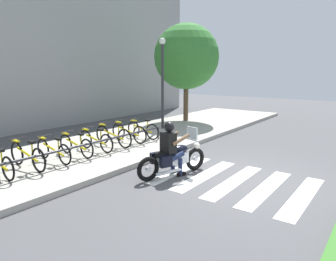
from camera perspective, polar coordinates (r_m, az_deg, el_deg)
The scene contains 20 objects.
ground_plane at distance 8.28m, azimuth 13.05°, elevation -8.39°, with size 48.00×48.00×0.00m, color #4C4C4F.
sidewalk at distance 11.00m, azimuth -11.02°, elevation -3.07°, with size 24.00×4.40×0.15m, color #A8A399.
crosswalk_stripe_0 at distance 7.50m, azimuth 23.40°, elevation -11.06°, with size 2.80×0.40×0.01m, color white.
crosswalk_stripe_1 at distance 7.69m, azimuth 17.51°, elevation -10.11°, with size 2.80×0.40×0.01m, color white.
crosswalk_stripe_2 at distance 7.95m, azimuth 11.98°, elevation -9.12°, with size 2.80×0.40×0.01m, color white.
crosswalk_stripe_3 at distance 8.29m, azimuth 6.88°, elevation -8.12°, with size 2.80×0.40×0.01m, color white.
crosswalk_stripe_4 at distance 8.68m, azimuth 2.24°, elevation -7.16°, with size 2.80×0.40×0.01m, color white.
motorcycle at distance 8.10m, azimuth 0.97°, elevation -5.13°, with size 2.09×0.92×1.22m.
rider at distance 7.96m, azimuth 0.52°, elevation -2.69°, with size 0.73×0.66×1.43m.
bicycle_1 at distance 8.96m, azimuth -24.40°, elevation -4.22°, with size 0.48×1.74×0.78m.
bicycle_2 at distance 9.35m, azimuth -20.29°, elevation -3.45°, with size 0.48×1.67×0.73m.
bicycle_3 at distance 9.79m, azimuth -16.54°, elevation -2.59°, with size 0.48×1.64×0.73m.
bicycle_4 at distance 10.26m, azimuth -13.12°, elevation -1.78°, with size 0.48×1.64×0.75m.
bicycle_5 at distance 10.76m, azimuth -10.02°, elevation -0.95°, with size 0.48×1.76×0.80m.
bicycle_6 at distance 11.30m, azimuth -7.21°, elevation -0.34°, with size 0.48×1.72×0.78m.
bicycle_7 at distance 11.86m, azimuth -4.65°, elevation 0.17°, with size 0.48×1.58×0.74m.
bike_rack at distance 9.58m, azimuth -12.71°, elevation -2.13°, with size 6.01×0.07×0.49m.
street_lamp at distance 13.71m, azimuth -1.02°, elevation 10.03°, with size 0.28×0.28×4.07m.
tree_near_rack at distance 16.03m, azimuth 3.39°, elevation 13.34°, with size 3.26×3.26×5.02m.
building_backdrop at distance 15.46m, azimuth -26.81°, elevation 15.78°, with size 24.00×1.20×8.62m, color #979797.
Camera 1 is at (-7.23, -2.98, 2.70)m, focal length 33.24 mm.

